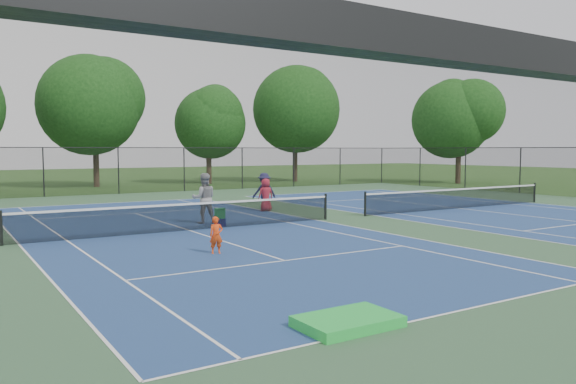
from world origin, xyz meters
TOP-DOWN VIEW (x-y plane):
  - ground at (0.00, 0.00)m, footprint 140.00×140.00m
  - court_pad at (0.00, 0.00)m, footprint 36.00×36.00m
  - tennis_court_left at (-7.00, 0.00)m, footprint 12.00×23.83m
  - tennis_court_right at (7.00, 0.00)m, footprint 12.00×23.83m
  - perimeter_fence at (0.00, 0.00)m, footprint 36.08×36.08m
  - tree_back_b at (-4.00, 26.00)m, footprint 7.60×7.60m
  - tree_back_c at (5.00, 25.00)m, footprint 6.00×6.00m
  - tree_back_d at (13.00, 24.00)m, footprint 7.80×7.80m
  - tree_side_e at (23.00, 14.00)m, footprint 6.60×6.60m
  - child_player at (-8.06, -4.52)m, footprint 0.42×0.33m
  - instructor at (-5.75, 1.54)m, footprint 1.13×0.99m
  - bystander_b at (-1.37, 4.49)m, footprint 1.24×0.85m
  - bystander_c at (-1.56, 4.02)m, footprint 0.78×0.53m
  - ball_crate at (-5.62, 0.40)m, footprint 0.40×0.31m
  - ball_hopper at (-5.62, 0.40)m, footprint 0.36×0.29m
  - green_tarp at (-8.98, -11.52)m, footprint 1.61×1.05m

SIDE VIEW (x-z plane):
  - ground at x=0.00m, z-range 0.00..0.00m
  - court_pad at x=0.00m, z-range 0.00..0.01m
  - green_tarp at x=-8.98m, z-range 0.01..0.18m
  - tennis_court_left at x=-7.00m, z-range -0.44..0.63m
  - tennis_court_right at x=7.00m, z-range -0.44..0.63m
  - ball_crate at x=-5.62m, z-range 0.00..0.31m
  - ball_hopper at x=-5.62m, z-range 0.31..0.69m
  - child_player at x=-8.06m, z-range 0.00..1.03m
  - bystander_c at x=-1.56m, z-range 0.00..1.53m
  - bystander_b at x=-1.37m, z-range 0.00..1.77m
  - instructor at x=-5.75m, z-range 0.00..1.96m
  - perimeter_fence at x=0.00m, z-range 0.09..3.11m
  - tree_back_c at x=5.00m, z-range 1.28..9.68m
  - tree_side_e at x=23.00m, z-range 1.37..10.25m
  - tree_back_b at x=-4.00m, z-range 1.58..11.61m
  - tree_back_d at x=13.00m, z-range 1.64..12.01m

